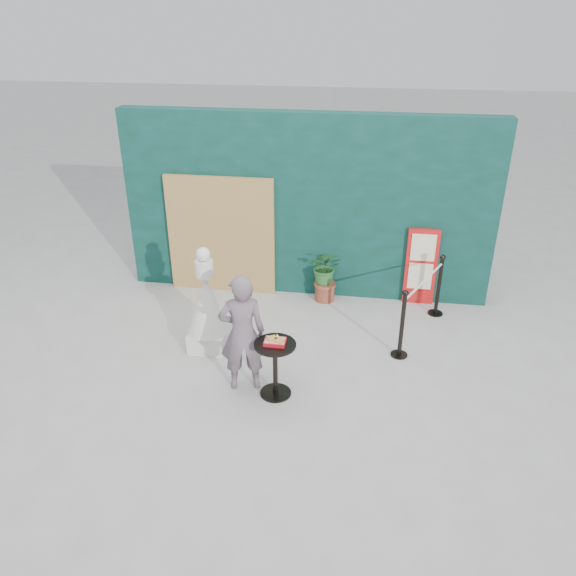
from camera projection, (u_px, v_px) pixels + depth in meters
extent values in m
plane|color=#ADAAA5|center=(273.00, 402.00, 6.99)|extent=(60.00, 60.00, 0.00)
cube|color=#0A3024|center=(306.00, 207.00, 9.09)|extent=(6.00, 0.30, 3.00)
cube|color=tan|center=(221.00, 236.00, 9.33)|extent=(1.80, 0.08, 2.00)
imported|color=#665761|center=(242.00, 333.00, 6.94)|extent=(0.66, 0.52, 1.59)
cube|color=red|center=(421.00, 267.00, 9.05)|extent=(0.50, 0.06, 1.30)
cube|color=beige|center=(423.00, 248.00, 8.86)|extent=(0.38, 0.02, 0.45)
cube|color=beige|center=(420.00, 276.00, 9.09)|extent=(0.38, 0.02, 0.45)
cube|color=red|center=(418.00, 295.00, 9.25)|extent=(0.38, 0.02, 0.18)
cube|color=silver|center=(209.00, 339.00, 8.06)|extent=(0.52, 0.52, 0.29)
cone|color=silver|center=(207.00, 304.00, 7.80)|extent=(0.61, 0.61, 0.86)
cylinder|color=silver|center=(204.00, 268.00, 7.56)|extent=(0.25, 0.25, 0.23)
sphere|color=white|center=(203.00, 254.00, 7.47)|extent=(0.19, 0.19, 0.19)
cylinder|color=black|center=(276.00, 393.00, 7.15)|extent=(0.40, 0.40, 0.02)
cylinder|color=black|center=(275.00, 370.00, 6.99)|extent=(0.06, 0.06, 0.72)
cylinder|color=black|center=(275.00, 345.00, 6.82)|extent=(0.52, 0.52, 0.03)
cube|color=#B3131A|center=(275.00, 342.00, 6.80)|extent=(0.26, 0.19, 0.05)
cube|color=red|center=(275.00, 340.00, 6.79)|extent=(0.24, 0.17, 0.00)
cube|color=gold|center=(272.00, 338.00, 6.80)|extent=(0.15, 0.14, 0.02)
cube|color=gold|center=(279.00, 340.00, 6.76)|extent=(0.13, 0.13, 0.02)
cone|color=#CFD538|center=(277.00, 336.00, 6.82)|extent=(0.06, 0.06, 0.06)
cylinder|color=brown|center=(325.00, 293.00, 9.37)|extent=(0.32, 0.32, 0.27)
cylinder|color=#995932|center=(325.00, 284.00, 9.29)|extent=(0.36, 0.36, 0.05)
imported|color=#285F2A|center=(326.00, 267.00, 9.15)|extent=(0.53, 0.46, 0.59)
cylinder|color=black|center=(399.00, 355.00, 7.93)|extent=(0.24, 0.24, 0.02)
cylinder|color=black|center=(402.00, 326.00, 7.72)|extent=(0.06, 0.06, 0.96)
sphere|color=black|center=(405.00, 293.00, 7.49)|extent=(0.09, 0.09, 0.09)
cylinder|color=black|center=(435.00, 313.00, 8.99)|extent=(0.24, 0.24, 0.02)
cylinder|color=black|center=(439.00, 287.00, 8.78)|extent=(0.06, 0.06, 0.96)
sphere|color=black|center=(443.00, 257.00, 8.55)|extent=(0.09, 0.09, 0.09)
cylinder|color=silver|center=(424.00, 281.00, 8.07)|extent=(0.63, 1.31, 0.03)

